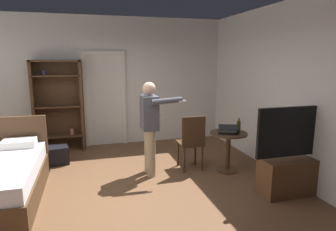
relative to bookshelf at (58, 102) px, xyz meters
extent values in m
plane|color=brown|center=(1.02, -2.48, -1.05)|extent=(5.98, 5.98, 0.00)
cube|color=silver|center=(1.02, 0.22, 0.39)|extent=(5.67, 0.12, 2.89)
cube|color=silver|center=(3.80, -2.48, 0.39)|extent=(0.12, 5.52, 2.89)
cube|color=white|center=(0.56, 0.14, -0.02)|extent=(0.08, 0.08, 2.05)
cube|color=white|center=(1.41, 0.14, -0.02)|extent=(0.08, 0.08, 2.05)
cube|color=white|center=(0.98, 0.14, 1.04)|extent=(0.93, 0.08, 0.08)
cube|color=#4C331E|center=(-0.79, -1.28, -0.54)|extent=(1.38, 0.08, 1.02)
cube|color=white|center=(-0.49, -1.54, -0.42)|extent=(0.50, 0.34, 0.12)
cube|color=#4C331E|center=(-0.48, -0.04, -0.08)|extent=(0.06, 0.32, 1.94)
cube|color=#4C331E|center=(0.48, -0.04, -0.08)|extent=(0.06, 0.32, 1.94)
cube|color=#4C331E|center=(0.00, -0.04, 0.87)|extent=(1.01, 0.32, 0.04)
cube|color=#4C331E|center=(0.00, 0.11, -0.08)|extent=(1.01, 0.02, 1.94)
cube|color=#4C331E|center=(0.00, -0.04, -0.73)|extent=(0.95, 0.32, 0.03)
cylinder|color=#BE5C5E|center=(0.24, -0.04, -0.64)|extent=(0.08, 0.08, 0.13)
cube|color=#4C331E|center=(0.00, -0.04, -0.08)|extent=(0.95, 0.32, 0.03)
cube|color=#4C331E|center=(0.00, -0.04, 0.57)|extent=(0.95, 0.32, 0.03)
cylinder|color=#4D4894|center=(-0.24, -0.04, 0.63)|extent=(0.05, 0.05, 0.09)
cube|color=brown|center=(3.44, -3.12, -0.78)|extent=(0.94, 0.40, 0.54)
cube|color=black|center=(3.44, -3.14, -0.10)|extent=(1.24, 0.05, 0.72)
cube|color=#4D6EC7|center=(3.44, -3.11, -0.10)|extent=(1.18, 0.01, 0.66)
cylinder|color=#4C331E|center=(2.95, -2.07, -0.71)|extent=(0.08, 0.08, 0.67)
cylinder|color=#4C331E|center=(2.95, -2.07, -1.03)|extent=(0.39, 0.39, 0.03)
cylinder|color=#4C331E|center=(2.95, -2.07, -0.36)|extent=(0.65, 0.65, 0.03)
cube|color=black|center=(2.92, -2.07, -0.34)|extent=(0.38, 0.32, 0.02)
cube|color=black|center=(2.88, -2.18, -0.22)|extent=(0.37, 0.30, 0.06)
cube|color=navy|center=(2.88, -2.18, -0.22)|extent=(0.33, 0.26, 0.05)
cylinder|color=#37390D|center=(3.09, -2.15, -0.24)|extent=(0.06, 0.06, 0.21)
cylinder|color=#37390D|center=(3.09, -2.15, -0.11)|extent=(0.03, 0.03, 0.05)
cylinder|color=#4C331E|center=(2.51, -1.60, -0.82)|extent=(0.04, 0.04, 0.45)
cylinder|color=#4C331E|center=(2.17, -1.60, -0.82)|extent=(0.04, 0.04, 0.45)
cylinder|color=#4C331E|center=(2.51, -1.94, -0.82)|extent=(0.04, 0.04, 0.45)
cylinder|color=#4C331E|center=(2.17, -1.94, -0.82)|extent=(0.04, 0.04, 0.45)
cube|color=#4C331E|center=(2.34, -1.77, -0.58)|extent=(0.42, 0.42, 0.04)
cube|color=#4C331E|center=(2.34, -1.94, -0.31)|extent=(0.42, 0.04, 0.50)
cylinder|color=tan|center=(1.59, -1.73, -0.65)|extent=(0.15, 0.15, 0.80)
cylinder|color=tan|center=(1.59, -1.94, -0.65)|extent=(0.15, 0.15, 0.80)
cube|color=#4C4C56|center=(1.59, -1.84, 0.03)|extent=(0.27, 0.39, 0.57)
sphere|color=#D8AD8C|center=(1.59, -1.84, 0.43)|extent=(0.22, 0.22, 0.22)
cylinder|color=#4C4C56|center=(1.68, -1.62, 0.13)|extent=(0.32, 0.09, 0.46)
cylinder|color=#4C4C56|center=(1.83, -2.06, 0.25)|extent=(0.50, 0.10, 0.12)
cube|color=white|center=(2.08, -2.09, 0.24)|extent=(0.12, 0.04, 0.04)
cube|color=black|center=(-0.12, -0.89, -0.88)|extent=(0.67, 0.48, 0.34)
camera|label=1|loc=(0.61, -6.49, 0.92)|focal=30.92mm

